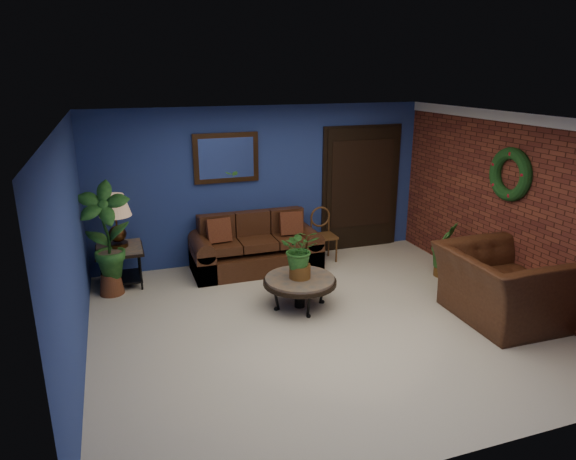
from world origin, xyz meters
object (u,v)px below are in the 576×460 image
object	(u,v)px
sofa	(255,251)
table_lamp	(116,214)
side_chair	(322,230)
end_table	(120,256)
coffee_table	(300,282)
armchair	(500,286)

from	to	relation	value
sofa	table_lamp	world-z (taller)	table_lamp
table_lamp	side_chair	distance (m)	3.25
sofa	end_table	size ratio (longest dim) A/B	3.01
sofa	end_table	world-z (taller)	sofa
side_chair	coffee_table	bearing A→B (deg)	-122.24
end_table	sofa	bearing A→B (deg)	0.70
coffee_table	end_table	xyz separation A→B (m)	(-2.21, 1.52, 0.10)
sofa	coffee_table	bearing A→B (deg)	-83.07
coffee_table	side_chair	distance (m)	1.87
end_table	table_lamp	distance (m)	0.62
end_table	side_chair	size ratio (longest dim) A/B	0.75
side_chair	armchair	size ratio (longest dim) A/B	0.63
table_lamp	side_chair	bearing A→B (deg)	1.16
table_lamp	side_chair	world-z (taller)	table_lamp
armchair	side_chair	bearing A→B (deg)	25.85
end_table	side_chair	xyz separation A→B (m)	(3.19, 0.06, 0.03)
end_table	armchair	world-z (taller)	armchair
sofa	end_table	distance (m)	2.03
coffee_table	end_table	bearing A→B (deg)	145.48
table_lamp	end_table	bearing A→B (deg)	-45.00
sofa	table_lamp	size ratio (longest dim) A/B	2.69
sofa	armchair	size ratio (longest dim) A/B	1.42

